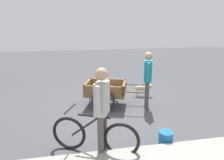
# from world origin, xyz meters

# --- Properties ---
(ground_plane) EXTENTS (24.00, 24.00, 0.00)m
(ground_plane) POSITION_xyz_m (0.00, 0.00, 0.00)
(ground_plane) COLOR #47474C
(fruit_cart) EXTENTS (1.81, 1.25, 0.71)m
(fruit_cart) POSITION_xyz_m (0.29, -0.02, 0.43)
(fruit_cart) COLOR brown
(fruit_cart) RESTS_ON ground
(vendor_person) EXTENTS (0.30, 0.53, 1.56)m
(vendor_person) POSITION_xyz_m (-0.79, 0.35, 0.93)
(vendor_person) COLOR #4C4742
(vendor_person) RESTS_ON ground
(bicycle) EXTENTS (1.54, 0.77, 0.85)m
(bicycle) POSITION_xyz_m (0.87, 2.19, 0.35)
(bicycle) COLOR black
(bicycle) RESTS_ON ground
(cyclist_person) EXTENTS (0.32, 0.48, 1.61)m
(cyclist_person) POSITION_xyz_m (0.73, 2.25, 0.97)
(cyclist_person) COLOR #4C4742
(cyclist_person) RESTS_ON ground
(dog) EXTENTS (0.66, 0.27, 0.40)m
(dog) POSITION_xyz_m (-0.99, -0.57, 0.27)
(dog) COLOR beige
(dog) RESTS_ON ground
(plastic_bucket) EXTENTS (0.28, 0.28, 0.26)m
(plastic_bucket) POSITION_xyz_m (-0.54, 2.17, 0.13)
(plastic_bucket) COLOR #1966B2
(plastic_bucket) RESTS_ON ground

